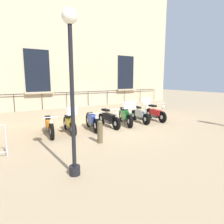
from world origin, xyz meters
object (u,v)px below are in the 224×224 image
motorcycle_black (109,119)px  motorcycle_green (126,116)px  motorcycle_blue (92,121)px  bollard (100,132)px  motorcycle_red (156,113)px  lamppost (72,79)px  motorcycle_yellow (70,124)px  motorcycle_silver (140,115)px  motorcycle_orange (49,126)px

motorcycle_black → motorcycle_green: 1.01m
motorcycle_blue → bollard: size_ratio=2.23×
motorcycle_red → lamppost: lamppost is taller
lamppost → motorcycle_yellow: bearing=162.1°
motorcycle_silver → motorcycle_red: size_ratio=1.00×
motorcycle_silver → lamppost: lamppost is taller
lamppost → bollard: lamppost is taller
motorcycle_black → bollard: motorcycle_black is taller
motorcycle_silver → bollard: 4.13m
motorcycle_black → lamppost: 5.57m
motorcycle_yellow → motorcycle_green: 3.11m
motorcycle_black → motorcycle_red: bearing=86.7°
bollard → motorcycle_orange: bearing=-146.7°
motorcycle_yellow → motorcycle_blue: size_ratio=0.99×
motorcycle_silver → motorcycle_red: motorcycle_silver is taller
motorcycle_green → bollard: size_ratio=2.41×
motorcycle_yellow → motorcycle_silver: (0.05, 4.12, 0.03)m
motorcycle_yellow → motorcycle_black: motorcycle_yellow is taller
motorcycle_blue → motorcycle_silver: 3.01m
motorcycle_black → motorcycle_green: bearing=86.4°
lamppost → bollard: size_ratio=4.52×
motorcycle_green → motorcycle_blue: bearing=-88.3°
motorcycle_blue → motorcycle_red: bearing=89.3°
motorcycle_yellow → motorcycle_green: size_ratio=0.92×
motorcycle_orange → motorcycle_silver: (0.12, 5.00, 0.00)m
motorcycle_yellow → bollard: 2.08m
motorcycle_red → bollard: motorcycle_red is taller
motorcycle_yellow → motorcycle_black: (-0.02, 2.10, 0.03)m
motorcycle_black → lamppost: (3.95, -3.37, 2.02)m
motorcycle_blue → motorcycle_red: 4.09m
motorcycle_black → motorcycle_silver: size_ratio=1.11×
motorcycle_black → motorcycle_green: (0.06, 1.01, 0.05)m
motorcycle_orange → motorcycle_black: motorcycle_black is taller
motorcycle_blue → motorcycle_black: 1.00m
motorcycle_silver → motorcycle_green: bearing=-90.3°
motorcycle_yellow → lamppost: bearing=-17.9°
motorcycle_yellow → motorcycle_silver: size_ratio=1.01×
motorcycle_orange → motorcycle_red: bearing=87.8°
motorcycle_silver → bollard: (1.98, -3.63, 0.02)m
motorcycle_black → bollard: bearing=-38.2°
motorcycle_green → motorcycle_red: size_ratio=1.10×
motorcycle_orange → motorcycle_red: (0.23, 6.08, 0.01)m
motorcycle_silver → motorcycle_red: bearing=84.3°
motorcycle_orange → motorcycle_blue: size_ratio=1.10×
motorcycle_blue → motorcycle_silver: (-0.06, 3.01, -0.01)m
motorcycle_silver → motorcycle_black: bearing=-91.9°
motorcycle_green → motorcycle_silver: (0.00, 1.01, -0.04)m
motorcycle_red → bollard: size_ratio=2.18×
motorcycle_yellow → lamppost: size_ratio=0.49×
motorcycle_blue → motorcycle_silver: bearing=91.1°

